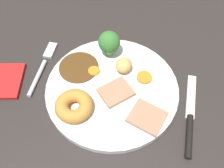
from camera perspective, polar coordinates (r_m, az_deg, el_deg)
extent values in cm
cube|color=#2B2623|center=(52.08, 2.74, -3.14)|extent=(120.00, 84.00, 3.60)
cylinder|color=white|center=(50.22, 0.00, -1.11)|extent=(27.07, 27.07, 1.40)
cylinder|color=#563819|center=(53.01, -7.78, 3.93)|extent=(8.50, 8.50, 0.30)
cube|color=tan|center=(48.47, 0.92, -1.87)|extent=(7.90, 7.90, 0.80)
cube|color=tan|center=(46.12, 8.17, -7.64)|extent=(7.65, 7.18, 0.80)
torus|color=#C68938|center=(46.31, -8.88, -5.07)|extent=(7.24, 7.24, 2.61)
ellipsoid|color=#D8B260|center=(51.18, 2.75, 4.38)|extent=(3.84, 4.21, 2.96)
cylinder|color=orange|center=(51.09, 7.53, 1.54)|extent=(3.12, 3.12, 0.61)
cylinder|color=orange|center=(51.89, -4.24, 3.04)|extent=(2.43, 2.43, 0.47)
cylinder|color=#8CB766|center=(54.57, -0.64, 7.83)|extent=(1.70, 1.70, 1.96)
sphere|color=#387A33|center=(52.66, -0.67, 9.79)|extent=(4.74, 4.74, 4.74)
cylinder|color=silver|center=(54.56, -17.06, 1.42)|extent=(1.18, 9.52, 0.90)
cube|color=silver|center=(59.22, -14.18, 7.65)|extent=(2.13, 4.56, 0.60)
cylinder|color=black|center=(47.51, 17.59, -11.50)|extent=(1.21, 8.50, 1.20)
cube|color=silver|center=(52.34, 17.95, -2.76)|extent=(1.71, 10.50, 0.40)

